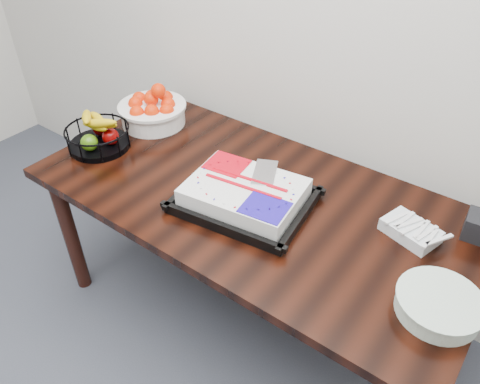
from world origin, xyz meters
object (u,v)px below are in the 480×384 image
Objects in this scene: cake_tray at (245,195)px; tangerine_bowl at (152,107)px; table at (253,211)px; fruit_basket at (98,135)px; plate_stack at (439,305)px.

tangerine_bowl is at bearing 161.53° from cake_tray.
table is 0.15m from cake_tray.
table is at bearing -13.57° from tangerine_bowl.
tangerine_bowl is at bearing 82.57° from fruit_basket.
fruit_basket is (-0.77, -0.13, 0.15)m from table.
tangerine_bowl reaches higher than cake_tray.
cake_tray reaches higher than table.
tangerine_bowl reaches higher than plate_stack.
table is 3.34× the size of cake_tray.
table is at bearing 9.76° from fruit_basket.
cake_tray is 1.86× the size of fruit_basket.
table is at bearing 98.87° from cake_tray.
fruit_basket reaches higher than table.
plate_stack is at bearing -11.85° from tangerine_bowl.
tangerine_bowl is (-0.73, 0.18, 0.18)m from table.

